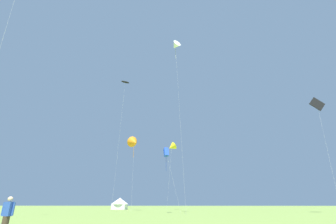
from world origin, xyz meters
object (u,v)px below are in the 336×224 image
(kite_white_delta, at_px, (175,46))
(kite_blue_box, at_px, (166,152))
(kite_black_parafoil, at_px, (125,82))
(festival_tent_left, at_px, (120,203))
(kite_yellow_delta, at_px, (172,147))
(kite_black_diamond, at_px, (317,104))
(kite_orange_delta, at_px, (134,142))
(person_spectator, at_px, (6,217))

(kite_white_delta, xyz_separation_m, kite_blue_box, (-1.88, 2.91, -19.45))
(kite_black_parafoil, relative_size, kite_blue_box, 3.05)
(festival_tent_left, bearing_deg, kite_white_delta, -62.10)
(kite_white_delta, xyz_separation_m, kite_yellow_delta, (-1.76, 21.86, -14.28))
(kite_yellow_delta, bearing_deg, kite_black_diamond, -35.63)
(kite_orange_delta, relative_size, kite_black_parafoil, 0.51)
(kite_blue_box, height_order, person_spectator, kite_blue_box)
(kite_yellow_delta, distance_m, person_spectator, 50.56)
(kite_black_parafoil, height_order, festival_tent_left, kite_black_parafoil)
(kite_black_diamond, relative_size, person_spectator, 11.18)
(kite_black_parafoil, relative_size, festival_tent_left, 7.03)
(kite_black_parafoil, distance_m, kite_blue_box, 28.86)
(kite_black_parafoil, bearing_deg, kite_yellow_delta, 18.40)
(kite_orange_delta, distance_m, festival_tent_left, 20.45)
(kite_black_parafoil, distance_m, kite_yellow_delta, 20.75)
(kite_black_diamond, bearing_deg, kite_white_delta, -173.37)
(kite_black_parafoil, relative_size, person_spectator, 18.37)
(kite_orange_delta, relative_size, festival_tent_left, 3.58)
(kite_black_diamond, relative_size, festival_tent_left, 4.28)
(kite_black_diamond, xyz_separation_m, kite_orange_delta, (-34.91, 13.19, -3.11))
(kite_white_delta, distance_m, kite_black_parafoil, 22.65)
(kite_black_parafoil, bearing_deg, person_spectator, -81.39)
(kite_white_delta, distance_m, festival_tent_left, 44.19)
(kite_black_parafoil, distance_m, festival_tent_left, 32.33)
(kite_orange_delta, relative_size, person_spectator, 9.34)
(kite_orange_delta, relative_size, kite_yellow_delta, 1.01)
(kite_orange_delta, bearing_deg, kite_blue_box, -57.75)
(kite_black_diamond, distance_m, kite_black_parafoil, 43.43)
(kite_blue_box, relative_size, person_spectator, 6.02)
(kite_blue_box, relative_size, festival_tent_left, 2.30)
(kite_yellow_delta, xyz_separation_m, person_spectator, (-5.25, -48.32, -13.91))
(kite_white_delta, bearing_deg, kite_black_diamond, 6.63)
(kite_white_delta, height_order, kite_blue_box, kite_white_delta)
(kite_orange_delta, relative_size, kite_blue_box, 1.55)
(kite_black_diamond, bearing_deg, kite_yellow_delta, 144.37)
(person_spectator, distance_m, festival_tent_left, 57.83)
(kite_black_diamond, xyz_separation_m, person_spectator, (-31.75, -29.33, -16.90))
(kite_yellow_delta, bearing_deg, kite_orange_delta, -145.41)
(person_spectator, bearing_deg, kite_black_diamond, 42.73)
(kite_black_diamond, distance_m, kite_yellow_delta, 32.73)
(kite_black_parafoil, xyz_separation_m, kite_blue_box, (11.85, -14.97, -21.64))
(kite_white_delta, xyz_separation_m, kite_black_parafoil, (-13.73, 17.88, 2.19))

